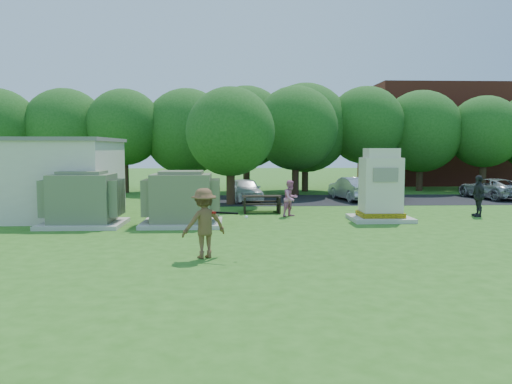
{
  "coord_description": "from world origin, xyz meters",
  "views": [
    {
      "loc": [
        -0.79,
        -14.41,
        2.91
      ],
      "look_at": [
        0.0,
        4.0,
        1.3
      ],
      "focal_mm": 35.0,
      "sensor_mm": 36.0,
      "label": 1
    }
  ],
  "objects_px": {
    "generator_cabinet": "(381,189)",
    "car_dark": "(388,190)",
    "picnic_table": "(262,202)",
    "car_silver_a": "(352,189)",
    "transformer_left": "(83,200)",
    "car_silver_b": "(491,188)",
    "transformer_right": "(182,200)",
    "batter": "(204,223)",
    "car_white": "(246,190)",
    "person_at_picnic": "(291,198)",
    "person_walking_right": "(478,196)"
  },
  "relations": [
    {
      "from": "picnic_table",
      "to": "car_white",
      "type": "distance_m",
      "value": 4.93
    },
    {
      "from": "batter",
      "to": "person_at_picnic",
      "type": "xyz_separation_m",
      "value": [
        3.21,
        7.97,
        -0.15
      ]
    },
    {
      "from": "batter",
      "to": "person_at_picnic",
      "type": "bearing_deg",
      "value": -136.93
    },
    {
      "from": "transformer_left",
      "to": "batter",
      "type": "relative_size",
      "value": 1.61
    },
    {
      "from": "transformer_left",
      "to": "generator_cabinet",
      "type": "bearing_deg",
      "value": 4.32
    },
    {
      "from": "picnic_table",
      "to": "batter",
      "type": "relative_size",
      "value": 0.96
    },
    {
      "from": "transformer_right",
      "to": "picnic_table",
      "type": "relative_size",
      "value": 1.67
    },
    {
      "from": "batter",
      "to": "person_at_picnic",
      "type": "relative_size",
      "value": 1.19
    },
    {
      "from": "car_silver_b",
      "to": "car_dark",
      "type": "bearing_deg",
      "value": -3.57
    },
    {
      "from": "transformer_left",
      "to": "transformer_right",
      "type": "bearing_deg",
      "value": 0.0
    },
    {
      "from": "person_at_picnic",
      "to": "car_dark",
      "type": "distance_m",
      "value": 8.91
    },
    {
      "from": "generator_cabinet",
      "to": "car_dark",
      "type": "distance_m",
      "value": 8.22
    },
    {
      "from": "transformer_left",
      "to": "car_silver_a",
      "type": "distance_m",
      "value": 15.13
    },
    {
      "from": "transformer_left",
      "to": "generator_cabinet",
      "type": "height_order",
      "value": "generator_cabinet"
    },
    {
      "from": "car_white",
      "to": "car_silver_b",
      "type": "bearing_deg",
      "value": -5.1
    },
    {
      "from": "person_at_picnic",
      "to": "car_white",
      "type": "xyz_separation_m",
      "value": [
        -1.78,
        6.36,
        -0.15
      ]
    },
    {
      "from": "car_silver_a",
      "to": "car_silver_b",
      "type": "distance_m",
      "value": 8.32
    },
    {
      "from": "person_at_picnic",
      "to": "car_dark",
      "type": "height_order",
      "value": "person_at_picnic"
    },
    {
      "from": "transformer_left",
      "to": "car_silver_a",
      "type": "relative_size",
      "value": 0.75
    },
    {
      "from": "car_silver_a",
      "to": "car_dark",
      "type": "xyz_separation_m",
      "value": [
        2.01,
        -0.18,
        -0.05
      ]
    },
    {
      "from": "generator_cabinet",
      "to": "person_at_picnic",
      "type": "relative_size",
      "value": 1.87
    },
    {
      "from": "transformer_right",
      "to": "car_white",
      "type": "bearing_deg",
      "value": 73.03
    },
    {
      "from": "transformer_right",
      "to": "car_silver_a",
      "type": "relative_size",
      "value": 0.75
    },
    {
      "from": "transformer_right",
      "to": "car_silver_b",
      "type": "xyz_separation_m",
      "value": [
        16.91,
        9.37,
        -0.38
      ]
    },
    {
      "from": "car_dark",
      "to": "person_walking_right",
      "type": "bearing_deg",
      "value": -55.12
    },
    {
      "from": "transformer_left",
      "to": "picnic_table",
      "type": "relative_size",
      "value": 1.67
    },
    {
      "from": "person_at_picnic",
      "to": "car_silver_b",
      "type": "distance_m",
      "value": 14.41
    },
    {
      "from": "car_silver_a",
      "to": "car_dark",
      "type": "bearing_deg",
      "value": 164.79
    },
    {
      "from": "transformer_right",
      "to": "person_walking_right",
      "type": "distance_m",
      "value": 12.56
    },
    {
      "from": "person_walking_right",
      "to": "car_dark",
      "type": "bearing_deg",
      "value": -162.12
    },
    {
      "from": "transformer_left",
      "to": "car_silver_a",
      "type": "bearing_deg",
      "value": 35.49
    },
    {
      "from": "transformer_left",
      "to": "transformer_right",
      "type": "distance_m",
      "value": 3.7
    },
    {
      "from": "picnic_table",
      "to": "person_at_picnic",
      "type": "bearing_deg",
      "value": -51.76
    },
    {
      "from": "transformer_left",
      "to": "person_walking_right",
      "type": "distance_m",
      "value": 16.23
    },
    {
      "from": "transformer_right",
      "to": "car_white",
      "type": "relative_size",
      "value": 0.8
    },
    {
      "from": "person_walking_right",
      "to": "car_silver_b",
      "type": "height_order",
      "value": "person_walking_right"
    },
    {
      "from": "car_white",
      "to": "car_dark",
      "type": "bearing_deg",
      "value": -8.13
    },
    {
      "from": "picnic_table",
      "to": "car_silver_a",
      "type": "distance_m",
      "value": 7.4
    },
    {
      "from": "picnic_table",
      "to": "car_silver_b",
      "type": "xyz_separation_m",
      "value": [
        13.68,
        5.67,
        0.12
      ]
    },
    {
      "from": "car_dark",
      "to": "batter",
      "type": "bearing_deg",
      "value": -103.43
    },
    {
      "from": "person_at_picnic",
      "to": "transformer_right",
      "type": "bearing_deg",
      "value": 167.39
    },
    {
      "from": "batter",
      "to": "car_silver_a",
      "type": "distance_m",
      "value": 16.32
    },
    {
      "from": "generator_cabinet",
      "to": "transformer_left",
      "type": "bearing_deg",
      "value": -175.68
    },
    {
      "from": "generator_cabinet",
      "to": "car_dark",
      "type": "bearing_deg",
      "value": 70.56
    },
    {
      "from": "car_silver_a",
      "to": "car_dark",
      "type": "relative_size",
      "value": 0.95
    },
    {
      "from": "picnic_table",
      "to": "car_silver_a",
      "type": "bearing_deg",
      "value": 43.41
    },
    {
      "from": "transformer_left",
      "to": "person_walking_right",
      "type": "xyz_separation_m",
      "value": [
        16.12,
        1.87,
        -0.08
      ]
    },
    {
      "from": "car_silver_b",
      "to": "generator_cabinet",
      "type": "bearing_deg",
      "value": 32.74
    },
    {
      "from": "batter",
      "to": "person_at_picnic",
      "type": "height_order",
      "value": "batter"
    },
    {
      "from": "picnic_table",
      "to": "person_walking_right",
      "type": "relative_size",
      "value": 1.01
    }
  ]
}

